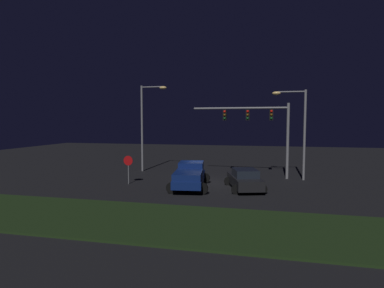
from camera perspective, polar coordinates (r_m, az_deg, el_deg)
ground_plane at (r=24.70m, az=2.05°, el=-7.29°), size 80.00×80.00×0.00m
grass_median at (r=15.34m, az=-4.97°, el=-14.26°), size 26.91×5.79×0.10m
pickup_truck at (r=22.92m, az=-0.38°, el=-5.64°), size 3.34×5.61×1.80m
car_sedan at (r=22.63m, az=9.76°, el=-6.50°), size 3.23×4.72×1.51m
traffic_signal_gantry at (r=27.26m, az=12.33°, el=4.05°), size 8.32×0.56×6.50m
street_lamp_left at (r=30.49m, az=-8.40°, el=4.83°), size 2.65×0.44×8.43m
street_lamp_right at (r=27.15m, az=19.02°, el=3.77°), size 2.79×0.44×7.56m
stop_sign at (r=24.67m, az=-11.78°, el=-3.71°), size 0.76×0.08×2.23m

